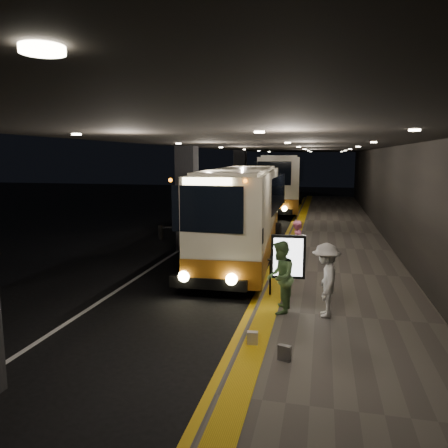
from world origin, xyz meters
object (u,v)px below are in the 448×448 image
(bag_polka, at_px, (284,353))
(passenger_boarding, at_px, (298,245))
(coach_main, at_px, (243,217))
(coach_second, at_px, (282,184))
(info_sign, at_px, (288,258))
(stanchion_post, at_px, (270,277))
(passenger_waiting_green, at_px, (280,277))
(bag_plain, at_px, (253,338))
(passenger_waiting_white, at_px, (326,280))

(bag_polka, bearing_deg, passenger_boarding, 91.26)
(coach_main, distance_m, coach_second, 16.59)
(info_sign, relative_size, stanchion_post, 1.84)
(coach_main, bearing_deg, passenger_waiting_green, -75.37)
(passenger_waiting_green, height_order, bag_plain, passenger_waiting_green)
(coach_main, distance_m, passenger_waiting_white, 7.02)
(coach_second, xyz_separation_m, passenger_waiting_green, (2.11, -22.80, -0.84))
(passenger_waiting_white, bearing_deg, bag_polka, -17.50)
(passenger_boarding, relative_size, passenger_waiting_green, 0.95)
(bag_plain, xyz_separation_m, info_sign, (0.49, 2.58, 1.11))
(coach_second, height_order, bag_plain, coach_second)
(coach_main, relative_size, bag_plain, 40.32)
(passenger_boarding, relative_size, passenger_waiting_white, 0.95)
(passenger_waiting_white, bearing_deg, passenger_waiting_green, -92.95)
(bag_polka, xyz_separation_m, stanchion_post, (-0.74, 3.88, 0.35))
(passenger_waiting_white, bearing_deg, info_sign, -123.06)
(stanchion_post, bearing_deg, info_sign, -54.12)
(bag_plain, distance_m, info_sign, 2.85)
(coach_second, xyz_separation_m, bag_polka, (2.46, -25.39, -1.59))
(passenger_boarding, distance_m, bag_plain, 6.40)
(stanchion_post, bearing_deg, passenger_waiting_green, -73.32)
(coach_main, distance_m, bag_plain, 8.53)
(bag_polka, relative_size, stanchion_post, 0.30)
(info_sign, bearing_deg, stanchion_post, 121.33)
(coach_main, height_order, bag_polka, coach_main)
(coach_second, bearing_deg, passenger_waiting_green, -87.78)
(coach_second, xyz_separation_m, stanchion_post, (1.73, -21.51, -1.24))
(passenger_waiting_green, bearing_deg, coach_second, -172.15)
(passenger_waiting_green, xyz_separation_m, bag_plain, (-0.35, -2.03, -0.76))
(coach_main, height_order, bag_plain, coach_main)
(passenger_waiting_green, height_order, stanchion_post, passenger_waiting_green)
(passenger_waiting_green, distance_m, passenger_waiting_white, 1.09)
(coach_main, height_order, passenger_waiting_green, coach_main)
(coach_main, relative_size, stanchion_post, 11.06)
(passenger_boarding, height_order, bag_plain, passenger_boarding)
(coach_second, xyz_separation_m, passenger_boarding, (2.31, -18.49, -0.89))
(coach_second, bearing_deg, stanchion_post, -88.49)
(passenger_boarding, distance_m, passenger_waiting_green, 4.32)
(passenger_waiting_white, distance_m, bag_polka, 2.77)
(bag_polka, relative_size, info_sign, 0.16)
(bag_plain, bearing_deg, passenger_waiting_green, 80.31)
(passenger_boarding, xyz_separation_m, bag_polka, (0.15, -6.90, -0.70))
(bag_plain, xyz_separation_m, stanchion_post, (-0.04, 3.32, 0.36))
(coach_main, relative_size, info_sign, 6.00)
(passenger_waiting_white, relative_size, bag_plain, 6.50)
(info_sign, bearing_deg, passenger_boarding, 84.64)
(coach_second, bearing_deg, bag_polka, -87.53)
(passenger_waiting_white, height_order, info_sign, info_sign)
(passenger_waiting_green, xyz_separation_m, stanchion_post, (-0.39, 1.29, -0.39))
(bag_plain, relative_size, stanchion_post, 0.27)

